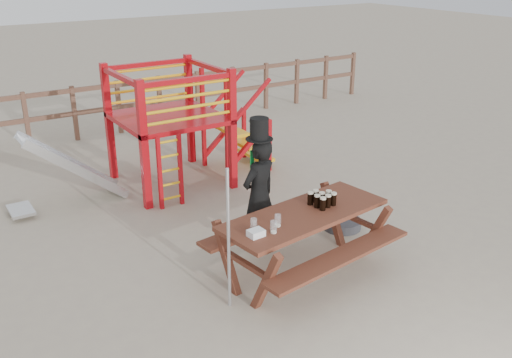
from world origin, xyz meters
The scene contains 10 objects.
ground centered at (0.00, 0.00, 0.00)m, with size 60.00×60.00×0.00m, color tan.
back_fence centered at (0.00, 7.00, 0.74)m, with size 15.09×0.09×1.20m.
playground_fort centered at (0.12, 3.58, 1.07)m, with size 4.71×1.84×2.10m.
picnic_table centered at (0.28, -0.17, 0.54)m, with size 2.40×1.81×0.86m.
man_with_hat centered at (0.17, 0.69, 0.85)m, with size 0.66×0.52×1.89m.
metal_pole centered at (-0.88, -0.29, 0.86)m, with size 0.04×0.04×1.72m, color #B2B2B7.
parasol_base centered at (1.57, 0.55, 0.07)m, with size 0.58×0.58×0.24m.
paper_bag centered at (-0.57, -0.37, 0.90)m, with size 0.18×0.14×0.08m, color white.
stout_pints centered at (0.60, -0.12, 0.95)m, with size 0.31×0.31×0.17m.
empty_glasses centered at (-0.36, -0.32, 0.93)m, with size 0.37×0.25×0.15m.
Camera 1 is at (-3.69, -5.22, 3.87)m, focal length 40.00 mm.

